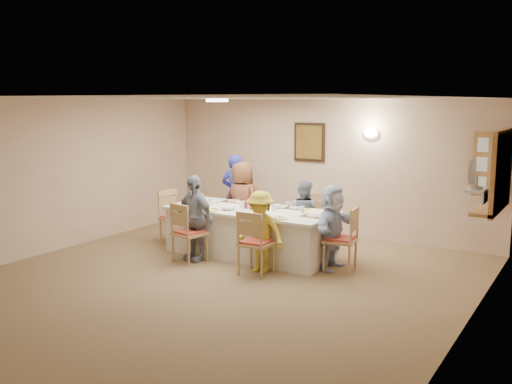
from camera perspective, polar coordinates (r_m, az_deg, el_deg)
The scene contains 49 objects.
ground at distance 7.93m, azimuth -4.12°, elevation -9.02°, with size 7.00×7.00×0.00m, color olive.
room_walls at distance 7.60m, azimuth -4.25°, elevation 1.91°, with size 7.00×7.00×7.00m.
wall_picture at distance 10.70m, azimuth 5.35°, elevation 4.98°, with size 0.62×0.05×0.72m.
wall_sconce at distance 10.19m, azimuth 11.41°, elevation 5.77°, with size 0.26×0.09×0.18m, color white.
ceiling_light at distance 9.34m, azimuth -3.91°, elevation 9.13°, with size 0.36×0.36×0.05m, color white.
serving_hatch at distance 8.65m, azimuth 23.38°, elevation 1.96°, with size 0.06×1.50×1.15m, color #956336.
hatch_sill at distance 8.74m, azimuth 22.38°, elevation -1.39°, with size 0.30×1.50×0.05m, color #956336.
shutter_door at distance 9.43m, azimuth 22.49°, elevation 2.56°, with size 0.55×0.04×1.00m, color #956336.
fan_shelf at distance 7.35m, azimuth 21.17°, elevation 0.17°, with size 0.22×0.36×0.03m, color white.
desk_fan at distance 7.34m, azimuth 21.01°, elevation 1.34°, with size 0.30×0.30×0.28m, color #A5A5A8, non-canonical shape.
dining_table at distance 9.16m, azimuth -0.56°, elevation -4.04°, with size 2.72×1.15×0.76m, color white.
chair_back_left at distance 10.11m, azimuth -1.03°, elevation -2.13°, with size 0.47×0.47×0.99m, color tan, non-canonical shape.
chair_back_right at distance 9.53m, azimuth 5.07°, elevation -2.97°, with size 0.45×0.45×0.95m, color tan, non-canonical shape.
chair_front_left at distance 8.84m, azimuth -6.64°, elevation -4.00°, with size 0.45×0.45×0.94m, color tan, non-canonical shape.
chair_front_right at distance 8.17m, azimuth 0.03°, elevation -5.02°, with size 0.45×0.45×0.94m, color tan, non-canonical shape.
chair_left_end at distance 10.03m, azimuth -8.09°, elevation -2.47°, with size 0.45×0.45×0.93m, color tan, non-canonical shape.
chair_right_end at distance 8.44m, azimuth 8.42°, elevation -4.63°, with size 0.45×0.45×0.95m, color tan, non-canonical shape.
diner_back_left at distance 9.97m, azimuth -1.41°, elevation -1.02°, with size 0.74×0.53×1.42m, color brown.
diner_back_right at distance 9.40m, azimuth 4.75°, elevation -2.40°, with size 0.58×0.45×1.18m, color gray.
diner_front_left at distance 8.89m, azimuth -6.18°, elevation -2.58°, with size 0.83×0.46×1.34m, color gray.
diner_front_right at distance 8.24m, azimuth 0.46°, elevation -4.00°, with size 0.78×0.47×1.19m, color gold.
diner_right_end at distance 8.45m, azimuth 7.64°, elevation -3.51°, with size 0.40×1.17×1.26m, color silver.
caregiver at distance 10.59m, azimuth -2.07°, elevation -0.22°, with size 0.60×0.44×1.49m, color #2B32B8.
placemat_fl at distance 9.07m, azimuth -5.19°, elevation -1.73°, with size 0.37×0.28×0.01m, color #472B19.
plate_fl at distance 9.07m, azimuth -5.19°, elevation -1.67°, with size 0.22×0.22×0.01m, color white.
napkin_fl at distance 8.92m, azimuth -4.45°, elevation -1.85°, with size 0.15×0.15×0.01m, color #FFF835.
placemat_fr at distance 8.42m, azimuth 1.38°, elevation -2.54°, with size 0.36×0.26×0.01m, color #472B19.
plate_fr at distance 8.42m, azimuth 1.38°, elevation -2.48°, with size 0.26×0.26×0.02m, color white.
napkin_fr at distance 8.29m, azimuth 2.28°, elevation -2.69°, with size 0.13×0.13×0.01m, color #FFF835.
placemat_bl at distance 9.74m, azimuth -2.24°, elevation -0.94°, with size 0.37×0.28×0.01m, color #472B19.
plate_bl at distance 9.74m, azimuth -2.24°, elevation -0.88°, with size 0.23×0.23×0.01m, color white.
napkin_bl at distance 9.60m, azimuth -1.51°, elevation -1.04°, with size 0.15×0.15×0.01m, color #FFF835.
placemat_br at distance 9.14m, azimuth 4.03°, elevation -1.63°, with size 0.38×0.28×0.01m, color #472B19.
plate_br at distance 9.14m, azimuth 4.03°, elevation -1.57°, with size 0.23×0.23×0.01m, color white.
napkin_br at distance 9.02m, azimuth 4.90°, elevation -1.75°, with size 0.15×0.15×0.01m, color #FFF835.
placemat_le at distance 9.70m, azimuth -6.08°, elevation -1.04°, with size 0.36×0.27×0.01m, color #472B19.
plate_le at distance 9.70m, azimuth -6.08°, elevation -0.98°, with size 0.24×0.24×0.02m, color white.
napkin_le at distance 9.55m, azimuth -5.40°, elevation -1.14°, with size 0.14×0.14×0.01m, color #FFF835.
placemat_re at distance 8.55m, azimuth 5.82°, elevation -2.41°, with size 0.36×0.27×0.01m, color #472B19.
plate_re at distance 8.54m, azimuth 5.82°, elevation -2.35°, with size 0.24×0.24×0.02m, color white.
napkin_re at distance 8.43m, azimuth 6.77°, elevation -2.55°, with size 0.13×0.13×0.01m, color #FFF835.
teacup_a at distance 9.29m, azimuth -5.83°, elevation -1.21°, with size 0.15×0.15×0.09m, color white.
teacup_b at distance 9.27m, azimuth 3.25°, elevation -1.24°, with size 0.11×0.11×0.08m, color white.
bowl_a at distance 9.00m, azimuth -2.75°, elevation -1.62°, with size 0.27×0.27×0.06m, color white.
bowl_b at distance 9.14m, azimuth 2.04°, elevation -1.45°, with size 0.23×0.23×0.06m, color white.
condiment_ketchup at distance 9.10m, azimuth -0.86°, elevation -0.94°, with size 0.11×0.11×0.23m, color #B80F25.
condiment_brown at distance 9.05m, azimuth -0.25°, elevation -1.11°, with size 0.09×0.09×0.19m, color #533A16.
condiment_malt at distance 8.96m, azimuth -0.13°, elevation -1.40°, with size 0.13×0.13×0.14m, color #533A16.
drinking_glass at distance 9.19m, azimuth -1.19°, elevation -1.22°, with size 0.07×0.07×0.11m, color silver.
Camera 1 is at (4.41, -6.11, 2.47)m, focal length 40.00 mm.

